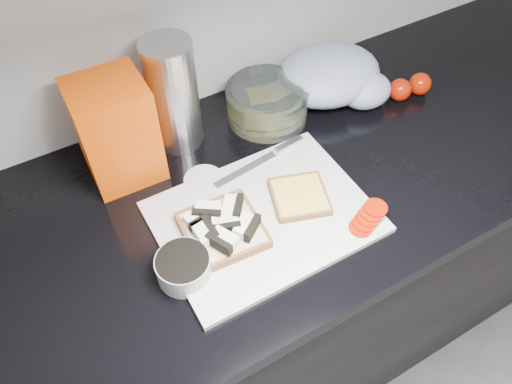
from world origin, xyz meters
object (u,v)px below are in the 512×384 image
cutting_board (264,217)px  steel_canister (173,95)px  glass_bowl (267,103)px  bread_bag (116,132)px

cutting_board → steel_canister: bearing=99.6°
cutting_board → glass_bowl: bearing=58.3°
bread_bag → steel_canister: steel_canister is taller
bread_bag → steel_canister: size_ratio=0.90×
steel_canister → cutting_board: bearing=-80.4°
bread_bag → glass_bowl: bearing=1.4°
cutting_board → glass_bowl: glass_bowl is taller
steel_canister → glass_bowl: bearing=-8.3°
cutting_board → bread_bag: (-0.18, 0.25, 0.10)m
cutting_board → bread_bag: bearing=125.8°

